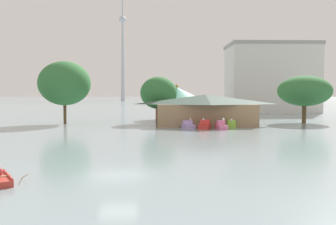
% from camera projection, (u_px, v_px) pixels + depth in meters
% --- Properties ---
extents(ground_plane, '(2000.00, 2000.00, 0.00)m').
position_uv_depth(ground_plane, '(119.00, 175.00, 23.77)').
color(ground_plane, gray).
extents(pedal_boat_lavender, '(2.21, 2.94, 1.67)m').
position_uv_depth(pedal_boat_lavender, '(188.00, 125.00, 57.17)').
color(pedal_boat_lavender, '#B299D8').
rests_on(pedal_boat_lavender, ground).
extents(pedal_boat_red, '(2.36, 3.00, 1.74)m').
position_uv_depth(pedal_boat_red, '(205.00, 125.00, 56.24)').
color(pedal_boat_red, red).
rests_on(pedal_boat_red, ground).
extents(pedal_boat_pink, '(1.67, 3.10, 1.81)m').
position_uv_depth(pedal_boat_pink, '(221.00, 126.00, 55.78)').
color(pedal_boat_pink, pink).
rests_on(pedal_boat_pink, ground).
extents(pedal_boat_lime, '(2.04, 2.99, 1.58)m').
position_uv_depth(pedal_boat_lime, '(232.00, 125.00, 57.87)').
color(pedal_boat_lime, '#8CCC3F').
rests_on(pedal_boat_lime, ground).
extents(boathouse, '(18.26, 9.13, 5.45)m').
position_uv_depth(boathouse, '(206.00, 109.00, 62.47)').
color(boathouse, '#9E7F5B').
rests_on(boathouse, ground).
extents(green_roof_pavilion, '(12.70, 12.70, 7.67)m').
position_uv_depth(green_roof_pavilion, '(177.00, 101.00, 75.47)').
color(green_roof_pavilion, brown).
rests_on(green_roof_pavilion, ground).
extents(shoreline_tree_tall_left, '(9.52, 9.52, 11.55)m').
position_uv_depth(shoreline_tree_tall_left, '(65.00, 83.00, 65.40)').
color(shoreline_tree_tall_left, brown).
rests_on(shoreline_tree_tall_left, ground).
extents(shoreline_tree_mid, '(7.00, 7.00, 8.84)m').
position_uv_depth(shoreline_tree_mid, '(159.00, 93.00, 67.65)').
color(shoreline_tree_mid, brown).
rests_on(shoreline_tree_mid, ground).
extents(shoreline_tree_right, '(10.14, 10.14, 9.08)m').
position_uv_depth(shoreline_tree_right, '(304.00, 91.00, 68.37)').
color(shoreline_tree_right, brown).
rests_on(shoreline_tree_right, ground).
extents(background_building_block, '(26.90, 15.86, 21.19)m').
position_uv_depth(background_building_block, '(271.00, 78.00, 110.95)').
color(background_building_block, silver).
rests_on(background_building_block, ground).
extents(distant_broadcast_tower, '(6.18, 6.18, 153.03)m').
position_uv_depth(distant_broadcast_tower, '(123.00, 29.00, 315.42)').
color(distant_broadcast_tower, '#B7BCC6').
rests_on(distant_broadcast_tower, ground).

